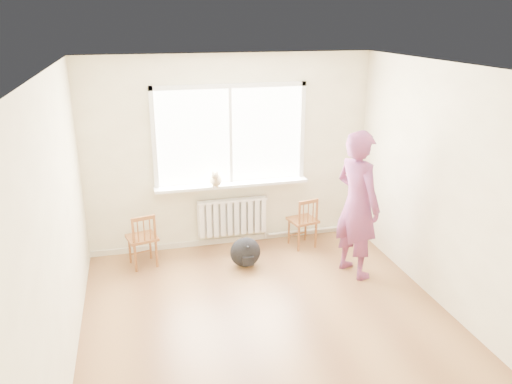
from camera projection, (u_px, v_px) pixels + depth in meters
floor at (273, 329)px, 5.31m from camera, size 4.50×4.50×0.00m
ceiling at (277, 70)px, 4.42m from camera, size 4.50×4.50×0.00m
back_wall at (230, 153)px, 6.92m from camera, size 4.00×0.01×2.70m
window at (230, 132)px, 6.80m from camera, size 2.12×0.05×1.42m
windowsill at (232, 184)px, 6.96m from camera, size 2.15×0.22×0.04m
radiator at (233, 216)px, 7.14m from camera, size 1.00×0.12×0.55m
heating_pipe at (313, 230)px, 7.58m from camera, size 1.40×0.04×0.04m
baseboard at (232, 240)px, 7.35m from camera, size 4.00×0.03×0.08m
chair_left at (143, 240)px, 6.53m from camera, size 0.44×0.43×0.75m
chair_right at (304, 222)px, 7.09m from camera, size 0.43×0.42×0.75m
person at (357, 205)px, 6.18m from camera, size 0.65×0.80×1.88m
cat at (216, 179)px, 6.79m from camera, size 0.21×0.37×0.25m
backpack at (245, 252)px, 6.59m from camera, size 0.46×0.39×0.41m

